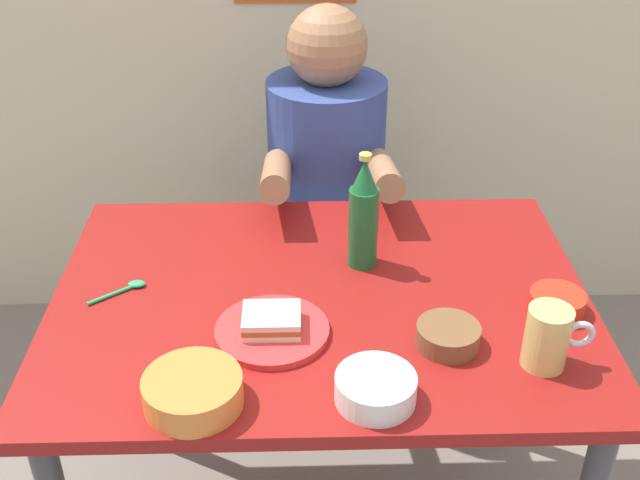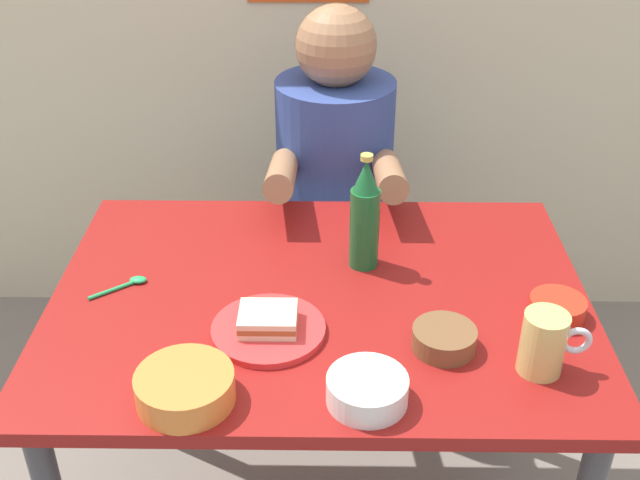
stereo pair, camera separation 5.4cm
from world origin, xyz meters
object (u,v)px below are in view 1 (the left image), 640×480
object	(u,v)px
stool	(326,279)
beer_bottle	(363,216)
dining_table	(321,330)
beer_mug	(548,337)
sandwich	(272,320)
condiment_bowl_brown	(448,335)
plate_orange	(272,331)
person_seated	(326,155)

from	to	relation	value
stool	beer_bottle	bearing A→B (deg)	-83.29
dining_table	beer_mug	size ratio (longest dim) A/B	8.73
sandwich	condiment_bowl_brown	xyz separation A→B (m)	(0.33, -0.04, -0.01)
plate_orange	condiment_bowl_brown	distance (m)	0.33
beer_mug	beer_bottle	bearing A→B (deg)	131.61
sandwich	beer_mug	size ratio (longest dim) A/B	0.87
person_seated	plate_orange	xyz separation A→B (m)	(-0.13, -0.75, -0.02)
stool	condiment_bowl_brown	xyz separation A→B (m)	(0.20, -0.80, 0.41)
plate_orange	sandwich	distance (m)	0.02
beer_mug	condiment_bowl_brown	xyz separation A→B (m)	(-0.17, 0.06, -0.04)
dining_table	person_seated	distance (m)	0.63
sandwich	beer_mug	xyz separation A→B (m)	(0.50, -0.10, 0.03)
person_seated	condiment_bowl_brown	bearing A→B (deg)	-75.76
beer_mug	stool	bearing A→B (deg)	113.08
dining_table	stool	xyz separation A→B (m)	(0.03, 0.63, -0.30)
dining_table	plate_orange	xyz separation A→B (m)	(-0.10, -0.13, 0.10)
person_seated	beer_bottle	world-z (taller)	person_seated
stool	beer_bottle	world-z (taller)	beer_bottle
beer_mug	condiment_bowl_brown	distance (m)	0.18
dining_table	sandwich	size ratio (longest dim) A/B	10.00
sandwich	condiment_bowl_brown	world-z (taller)	sandwich
person_seated	condiment_bowl_brown	distance (m)	0.81
beer_bottle	condiment_bowl_brown	world-z (taller)	beer_bottle
dining_table	person_seated	world-z (taller)	person_seated
beer_mug	sandwich	bearing A→B (deg)	168.55
sandwich	plate_orange	bearing A→B (deg)	0.00
dining_table	condiment_bowl_brown	world-z (taller)	condiment_bowl_brown
person_seated	sandwich	xyz separation A→B (m)	(-0.13, -0.75, 0.01)
beer_mug	condiment_bowl_brown	size ratio (longest dim) A/B	1.05
condiment_bowl_brown	beer_bottle	bearing A→B (deg)	116.10
stool	beer_mug	bearing A→B (deg)	-66.92
person_seated	stool	bearing A→B (deg)	90.00
beer_bottle	dining_table	bearing A→B (deg)	-129.10
plate_orange	sandwich	world-z (taller)	sandwich
stool	person_seated	distance (m)	0.42
plate_orange	beer_bottle	bearing A→B (deg)	52.03
beer_bottle	condiment_bowl_brown	size ratio (longest dim) A/B	2.18
condiment_bowl_brown	person_seated	bearing A→B (deg)	104.24
sandwich	condiment_bowl_brown	distance (m)	0.33
stool	sandwich	world-z (taller)	sandwich
stool	condiment_bowl_brown	distance (m)	0.92
sandwich	beer_mug	world-z (taller)	beer_mug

